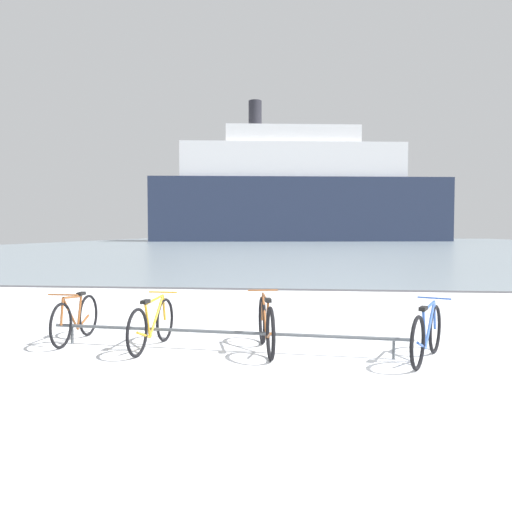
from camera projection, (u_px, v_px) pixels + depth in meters
ground at (315, 247)px, 59.08m from camera, size 80.00×132.00×0.08m
bike_rack at (222, 333)px, 7.61m from camera, size 5.34×0.59×0.31m
bicycle_0 at (75, 319)px, 8.25m from camera, size 0.46×1.64×0.81m
bicycle_1 at (152, 324)px, 7.76m from camera, size 0.46×1.74×0.80m
bicycle_2 at (266, 325)px, 7.58m from camera, size 0.52×1.77×0.85m
bicycle_3 at (427, 334)px, 7.02m from camera, size 0.77×1.63×0.81m
ferry_ship at (296, 194)px, 92.97m from camera, size 52.44×20.38×24.60m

